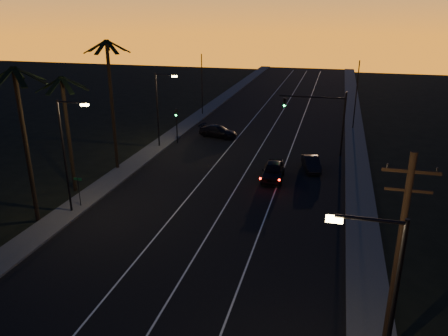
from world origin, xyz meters
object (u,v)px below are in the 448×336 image
(utility_pole, at_px, (398,258))
(cross_car, at_px, (218,131))
(lead_car, at_px, (273,171))
(right_car, at_px, (311,163))
(signal_mast, at_px, (322,111))

(utility_pole, xyz_separation_m, cross_car, (-17.07, 33.72, -4.59))
(utility_pole, height_order, lead_car, utility_pole)
(right_car, distance_m, cross_car, 15.24)
(signal_mast, bearing_deg, cross_car, 163.51)
(right_car, bearing_deg, signal_mast, 85.30)
(signal_mast, relative_size, lead_car, 1.29)
(utility_pole, bearing_deg, lead_car, 111.34)
(right_car, bearing_deg, cross_car, 142.89)
(signal_mast, bearing_deg, lead_car, -112.98)
(signal_mast, height_order, cross_car, signal_mast)
(utility_pole, xyz_separation_m, right_car, (-4.91, 24.53, -4.63))
(utility_pole, bearing_deg, right_car, 101.33)
(cross_car, bearing_deg, lead_car, -55.06)
(signal_mast, bearing_deg, right_car, -94.70)
(utility_pole, height_order, cross_car, utility_pole)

